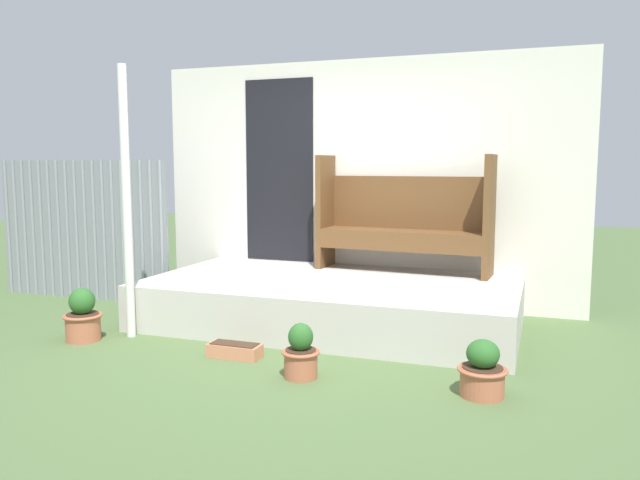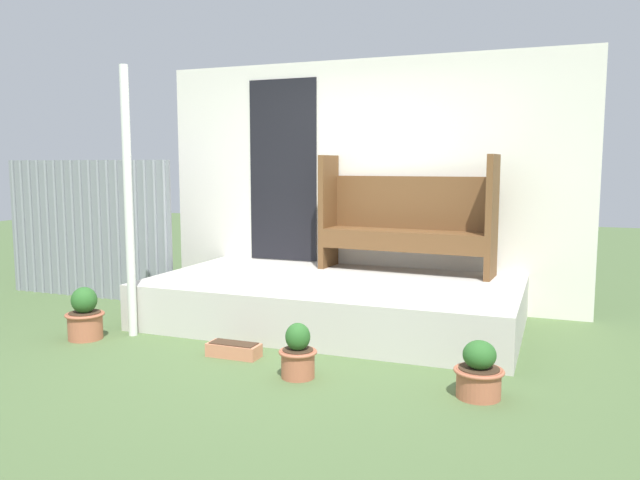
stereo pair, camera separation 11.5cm
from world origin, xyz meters
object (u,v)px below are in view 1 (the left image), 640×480
at_px(support_post, 127,204).
at_px(bench, 404,216).
at_px(flower_pot_left, 83,318).
at_px(flower_pot_right, 482,372).
at_px(flower_pot_middle, 301,354).
at_px(planter_box_rect, 235,350).

relative_size(support_post, bench, 1.32).
distance_m(flower_pot_left, flower_pot_right, 3.35).
bearing_deg(flower_pot_right, flower_pot_left, 177.09).
height_order(bench, flower_pot_middle, bench).
xyz_separation_m(support_post, planter_box_rect, (1.14, -0.23, -1.11)).
bearing_deg(flower_pot_left, flower_pot_right, -2.91).
bearing_deg(flower_pot_right, planter_box_rect, 174.31).
xyz_separation_m(bench, planter_box_rect, (-0.91, -1.95, -0.93)).
xyz_separation_m(flower_pot_right, planter_box_rect, (-1.90, 0.19, -0.11)).
relative_size(flower_pot_left, flower_pot_right, 1.21).
height_order(flower_pot_middle, planter_box_rect, flower_pot_middle).
bearing_deg(flower_pot_middle, flower_pot_right, 3.29).
height_order(flower_pot_left, flower_pot_middle, flower_pot_left).
relative_size(support_post, flower_pot_middle, 5.94).
distance_m(flower_pot_left, planter_box_rect, 1.45).
bearing_deg(bench, support_post, -136.09).
distance_m(flower_pot_left, flower_pot_middle, 2.12).
bearing_deg(bench, planter_box_rect, -111.15).
xyz_separation_m(support_post, flower_pot_left, (-0.31, -0.25, -0.97)).
height_order(support_post, flower_pot_left, support_post).
height_order(flower_pot_right, planter_box_rect, flower_pot_right).
height_order(bench, flower_pot_left, bench).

